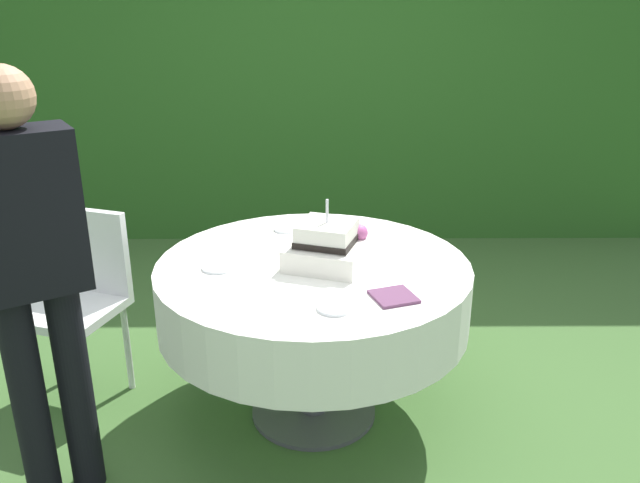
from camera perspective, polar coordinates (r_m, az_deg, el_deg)
ground_plane at (r=3.07m, az=-0.56°, el=-14.74°), size 20.00×20.00×0.00m
foliage_hedge at (r=5.07m, az=-0.52°, el=15.45°), size 6.01×0.58×2.62m
cake_table at (r=2.77m, az=-0.60°, el=-4.52°), size 1.32×1.32×0.74m
wedding_cake at (r=2.67m, az=0.69°, el=-0.40°), size 0.38×0.38×0.28m
serving_plate_near at (r=3.09m, az=-3.01°, el=1.10°), size 0.11×0.11×0.01m
serving_plate_far at (r=2.32m, az=1.29°, el=-5.84°), size 0.13×0.13×0.01m
serving_plate_left at (r=2.69m, az=-8.96°, el=-2.25°), size 0.13×0.13×0.01m
serving_plate_right at (r=2.98m, az=3.60°, el=0.30°), size 0.11×0.11×0.01m
napkin_stack at (r=2.42m, az=6.50°, el=-4.84°), size 0.19×0.19×0.01m
garden_chair at (r=3.15m, az=-20.39°, el=-3.93°), size 0.51×0.51×0.89m
standing_person at (r=2.38m, az=-24.07°, el=-2.24°), size 0.41×0.36×1.60m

